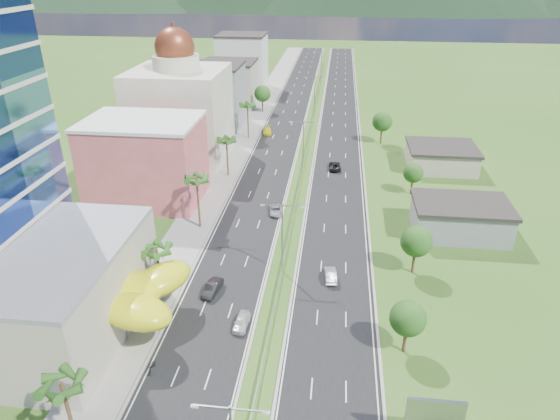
% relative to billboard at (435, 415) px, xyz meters
% --- Properties ---
extents(ground, '(500.00, 500.00, 0.00)m').
position_rel_billboard_xyz_m(ground, '(-17.00, 18.00, -4.42)').
color(ground, '#2D5119').
rests_on(ground, ground).
extents(road_left, '(11.00, 260.00, 0.04)m').
position_rel_billboard_xyz_m(road_left, '(-24.50, 108.00, -4.40)').
color(road_left, black).
rests_on(road_left, ground).
extents(road_right, '(11.00, 260.00, 0.04)m').
position_rel_billboard_xyz_m(road_right, '(-9.50, 108.00, -4.40)').
color(road_right, black).
rests_on(road_right, ground).
extents(sidewalk_left, '(7.00, 260.00, 0.12)m').
position_rel_billboard_xyz_m(sidewalk_left, '(-34.00, 108.00, -4.36)').
color(sidewalk_left, gray).
rests_on(sidewalk_left, ground).
extents(median_guardrail, '(0.10, 216.06, 0.76)m').
position_rel_billboard_xyz_m(median_guardrail, '(-17.00, 89.99, -3.80)').
color(median_guardrail, gray).
rests_on(median_guardrail, ground).
extents(streetlight_median_b, '(6.04, 0.25, 11.00)m').
position_rel_billboard_xyz_m(streetlight_median_b, '(-17.00, 28.00, 2.33)').
color(streetlight_median_b, gray).
rests_on(streetlight_median_b, ground).
extents(streetlight_median_c, '(6.04, 0.25, 11.00)m').
position_rel_billboard_xyz_m(streetlight_median_c, '(-17.00, 68.00, 2.33)').
color(streetlight_median_c, gray).
rests_on(streetlight_median_c, ground).
extents(streetlight_median_d, '(6.04, 0.25, 11.00)m').
position_rel_billboard_xyz_m(streetlight_median_d, '(-17.00, 113.00, 2.33)').
color(streetlight_median_d, gray).
rests_on(streetlight_median_d, ground).
extents(streetlight_median_e, '(6.04, 0.25, 11.00)m').
position_rel_billboard_xyz_m(streetlight_median_e, '(-17.00, 158.00, 2.33)').
color(streetlight_median_e, gray).
rests_on(streetlight_median_e, ground).
extents(mall_podium, '(30.00, 24.00, 11.00)m').
position_rel_billboard_xyz_m(mall_podium, '(-49.00, 12.00, 1.08)').
color(mall_podium, '#A19C85').
rests_on(mall_podium, ground).
extents(lime_canopy, '(18.00, 15.00, 7.40)m').
position_rel_billboard_xyz_m(lime_canopy, '(-37.00, 14.00, 0.57)').
color(lime_canopy, '#CDCC14').
rests_on(lime_canopy, ground).
extents(pink_shophouse, '(20.00, 15.00, 15.00)m').
position_rel_billboard_xyz_m(pink_shophouse, '(-45.00, 50.00, 3.08)').
color(pink_shophouse, '#C04F55').
rests_on(pink_shophouse, ground).
extents(domed_building, '(20.00, 20.00, 28.70)m').
position_rel_billboard_xyz_m(domed_building, '(-45.00, 73.00, 6.93)').
color(domed_building, '#BEB79E').
rests_on(domed_building, ground).
extents(midrise_grey, '(16.00, 15.00, 16.00)m').
position_rel_billboard_xyz_m(midrise_grey, '(-44.00, 98.00, 3.58)').
color(midrise_grey, gray).
rests_on(midrise_grey, ground).
extents(midrise_beige, '(16.00, 15.00, 13.00)m').
position_rel_billboard_xyz_m(midrise_beige, '(-44.00, 120.00, 2.08)').
color(midrise_beige, '#A19C85').
rests_on(midrise_beige, ground).
extents(midrise_white, '(16.00, 15.00, 18.00)m').
position_rel_billboard_xyz_m(midrise_white, '(-44.00, 143.00, 4.58)').
color(midrise_white, silver).
rests_on(midrise_white, ground).
extents(billboard, '(5.20, 0.35, 6.20)m').
position_rel_billboard_xyz_m(billboard, '(0.00, 0.00, 0.00)').
color(billboard, gray).
rests_on(billboard, ground).
extents(shed_near, '(15.00, 10.00, 5.00)m').
position_rel_billboard_xyz_m(shed_near, '(11.00, 43.00, -1.92)').
color(shed_near, gray).
rests_on(shed_near, ground).
extents(shed_far, '(14.00, 12.00, 4.40)m').
position_rel_billboard_xyz_m(shed_far, '(13.00, 73.00, -2.22)').
color(shed_far, '#A19C85').
rests_on(shed_far, ground).
extents(palm_tree_a, '(3.60, 3.60, 9.10)m').
position_rel_billboard_xyz_m(palm_tree_a, '(-32.50, -4.00, 3.60)').
color(palm_tree_a, '#47301C').
rests_on(palm_tree_a, ground).
extents(palm_tree_b, '(3.60, 3.60, 8.10)m').
position_rel_billboard_xyz_m(palm_tree_b, '(-32.50, 20.00, 2.64)').
color(palm_tree_b, '#47301C').
rests_on(palm_tree_b, ground).
extents(palm_tree_c, '(3.60, 3.60, 9.60)m').
position_rel_billboard_xyz_m(palm_tree_c, '(-32.50, 40.00, 4.08)').
color(palm_tree_c, '#47301C').
rests_on(palm_tree_c, ground).
extents(palm_tree_d, '(3.60, 3.60, 8.60)m').
position_rel_billboard_xyz_m(palm_tree_d, '(-32.50, 63.00, 3.12)').
color(palm_tree_d, '#47301C').
rests_on(palm_tree_d, ground).
extents(palm_tree_e, '(3.60, 3.60, 9.40)m').
position_rel_billboard_xyz_m(palm_tree_e, '(-32.50, 88.00, 3.89)').
color(palm_tree_e, '#47301C').
rests_on(palm_tree_e, ground).
extents(leafy_tree_lfar, '(4.90, 4.90, 8.05)m').
position_rel_billboard_xyz_m(leafy_tree_lfar, '(-32.50, 113.00, 1.16)').
color(leafy_tree_lfar, '#47301C').
rests_on(leafy_tree_lfar, ground).
extents(leafy_tree_ra, '(4.20, 4.20, 6.90)m').
position_rel_billboard_xyz_m(leafy_tree_ra, '(-1.00, 13.00, 0.35)').
color(leafy_tree_ra, '#47301C').
rests_on(leafy_tree_ra, ground).
extents(leafy_tree_rb, '(4.55, 4.55, 7.47)m').
position_rel_billboard_xyz_m(leafy_tree_rb, '(2.00, 30.00, 0.76)').
color(leafy_tree_rb, '#47301C').
rests_on(leafy_tree_rb, ground).
extents(leafy_tree_rc, '(3.85, 3.85, 6.33)m').
position_rel_billboard_xyz_m(leafy_tree_rc, '(5.00, 58.00, -0.05)').
color(leafy_tree_rc, '#47301C').
rests_on(leafy_tree_rc, ground).
extents(leafy_tree_rd, '(4.90, 4.90, 8.05)m').
position_rel_billboard_xyz_m(leafy_tree_rd, '(1.00, 88.00, 1.16)').
color(leafy_tree_rd, '#47301C').
rests_on(leafy_tree_rd, ground).
extents(mountain_ridge, '(860.00, 140.00, 90.00)m').
position_rel_billboard_xyz_m(mountain_ridge, '(43.00, 468.00, -4.42)').
color(mountain_ridge, black).
rests_on(mountain_ridge, ground).
extents(car_white_near_left, '(1.87, 4.15, 1.39)m').
position_rel_billboard_xyz_m(car_white_near_left, '(-20.61, 15.10, -3.69)').
color(car_white_near_left, silver).
rests_on(car_white_near_left, road_left).
extents(car_dark_left, '(2.31, 4.81, 1.52)m').
position_rel_billboard_xyz_m(car_dark_left, '(-25.88, 21.60, -3.62)').
color(car_dark_left, black).
rests_on(car_dark_left, road_left).
extents(car_silver_mid_left, '(2.77, 4.83, 1.27)m').
position_rel_billboard_xyz_m(car_silver_mid_left, '(-20.24, 46.43, -3.75)').
color(car_silver_mid_left, '#95979C').
rests_on(car_silver_mid_left, road_left).
extents(car_yellow_far_left, '(3.00, 5.62, 1.55)m').
position_rel_billboard_xyz_m(car_yellow_far_left, '(-28.23, 92.33, -3.61)').
color(car_yellow_far_left, yellow).
rests_on(car_yellow_far_left, road_left).
extents(car_silver_right, '(1.94, 4.52, 1.45)m').
position_rel_billboard_xyz_m(car_silver_right, '(-9.85, 26.73, -3.66)').
color(car_silver_right, '#B5B9BD').
rests_on(car_silver_right, road_right).
extents(car_dark_far_right, '(2.72, 5.31, 1.43)m').
position_rel_billboard_xyz_m(car_dark_far_right, '(-10.07, 69.30, -3.66)').
color(car_dark_far_right, black).
rests_on(car_dark_far_right, road_right).
extents(motorcycle, '(0.74, 2.18, 1.38)m').
position_rel_billboard_xyz_m(motorcycle, '(-29.12, 6.56, -3.69)').
color(motorcycle, black).
rests_on(motorcycle, road_left).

